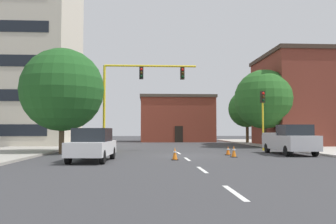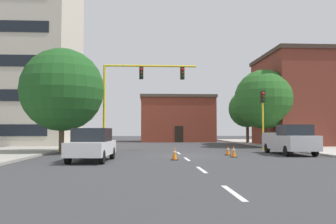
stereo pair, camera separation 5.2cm
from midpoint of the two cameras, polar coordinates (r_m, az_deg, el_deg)
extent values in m
plane|color=#38383A|center=(23.57, 2.16, -6.85)|extent=(160.00, 160.00, 0.00)
cube|color=#9E998E|center=(32.89, -20.56, -5.42)|extent=(6.00, 56.00, 0.14)
cube|color=#B2ADA3|center=(34.50, 21.01, -5.28)|extent=(6.00, 56.00, 0.14)
cube|color=silver|center=(9.81, 10.27, -12.37)|extent=(0.16, 2.40, 0.01)
cube|color=silver|center=(15.16, 5.30, -9.02)|extent=(0.16, 2.40, 0.01)
cube|color=silver|center=(20.59, 2.97, -7.41)|extent=(0.16, 2.40, 0.01)
cube|color=silver|center=(26.05, 1.62, -6.46)|extent=(0.16, 2.40, 0.01)
cube|color=beige|center=(43.50, -23.03, 8.12)|extent=(12.79, 11.82, 19.52)
cube|color=brown|center=(52.77, 1.32, -1.32)|extent=(10.27, 7.60, 6.14)
cube|color=#4C4238|center=(52.96, 1.32, 2.22)|extent=(10.57, 7.90, 0.40)
cube|color=black|center=(48.94, 1.69, -3.50)|extent=(1.10, 0.06, 2.20)
cube|color=brown|center=(41.63, 23.18, 1.42)|extent=(12.60, 9.83, 9.17)
cube|color=#3D2D23|center=(42.24, 23.05, 7.90)|extent=(12.90, 10.13, 0.40)
cube|color=yellow|center=(28.92, -10.12, -5.52)|extent=(1.80, 1.20, 0.55)
cylinder|color=yellow|center=(28.96, -10.06, 1.16)|extent=(0.20, 0.20, 6.20)
cylinder|color=yellow|center=(29.15, -2.82, 7.24)|extent=(7.28, 0.16, 0.16)
cube|color=black|center=(29.05, -4.26, 6.13)|extent=(0.32, 0.36, 0.95)
sphere|color=red|center=(28.91, -4.27, 6.72)|extent=(0.20, 0.20, 0.20)
sphere|color=#38280A|center=(28.87, -4.27, 6.17)|extent=(0.20, 0.20, 0.20)
sphere|color=black|center=(28.82, -4.27, 5.62)|extent=(0.20, 0.20, 0.20)
cube|color=black|center=(29.19, 2.22, 6.08)|extent=(0.32, 0.36, 0.95)
sphere|color=red|center=(29.04, 2.25, 6.67)|extent=(0.20, 0.20, 0.20)
sphere|color=#38280A|center=(29.00, 2.26, 6.13)|extent=(0.20, 0.20, 0.20)
sphere|color=black|center=(28.96, 2.26, 5.58)|extent=(0.20, 0.20, 0.20)
cylinder|color=yellow|center=(30.23, 14.65, -1.33)|extent=(0.14, 0.14, 4.80)
cube|color=black|center=(30.34, 14.60, 2.31)|extent=(0.32, 0.36, 0.95)
sphere|color=red|center=(30.19, 14.71, 2.86)|extent=(0.20, 0.20, 0.20)
sphere|color=#38280A|center=(30.16, 14.72, 2.33)|extent=(0.20, 0.20, 0.20)
sphere|color=black|center=(30.14, 14.72, 1.80)|extent=(0.20, 0.20, 0.20)
cylinder|color=brown|center=(26.22, -16.45, -3.83)|extent=(0.36, 0.36, 2.28)
sphere|color=#1E511E|center=(26.37, -16.35, 3.37)|extent=(5.78, 5.78, 5.78)
cylinder|color=#4C3823|center=(35.88, 14.91, -3.41)|extent=(0.36, 0.36, 2.48)
sphere|color=#286023|center=(36.00, 14.84, 1.96)|extent=(5.69, 5.69, 5.69)
cylinder|color=#4C3823|center=(45.55, 12.34, -3.26)|extent=(0.36, 0.36, 2.56)
sphere|color=#286023|center=(45.63, 12.30, 0.51)|extent=(4.58, 4.58, 4.58)
cube|color=#BCBCC1|center=(25.82, 18.47, -4.54)|extent=(2.01, 5.40, 0.95)
cube|color=#1E2328|center=(24.97, 19.21, -2.70)|extent=(1.84, 1.80, 0.70)
cube|color=#BCBCC1|center=(26.91, 17.50, -3.30)|extent=(2.00, 2.81, 0.16)
cylinder|color=black|center=(24.52, 22.06, -5.69)|extent=(0.22, 0.68, 0.68)
cylinder|color=black|center=(23.80, 18.12, -5.85)|extent=(0.22, 0.68, 0.68)
cylinder|color=black|center=(27.87, 18.79, -5.38)|extent=(0.22, 0.68, 0.68)
cylinder|color=black|center=(27.25, 15.27, -5.49)|extent=(0.22, 0.68, 0.68)
cube|color=white|center=(19.43, -11.90, -5.59)|extent=(2.13, 4.61, 0.70)
cube|color=#1E2328|center=(19.51, -11.82, -3.52)|extent=(1.84, 2.40, 0.70)
cylinder|color=black|center=(21.12, -13.24, -6.31)|extent=(0.26, 0.69, 0.68)
cylinder|color=black|center=(20.80, -8.78, -6.40)|extent=(0.26, 0.69, 0.68)
cylinder|color=black|center=(18.17, -15.50, -6.85)|extent=(0.26, 0.69, 0.68)
cylinder|color=black|center=(17.80, -10.34, -6.99)|extent=(0.26, 0.69, 0.68)
cube|color=black|center=(22.34, 10.26, -6.97)|extent=(0.36, 0.36, 0.04)
cone|color=orange|center=(22.32, 10.25, -6.05)|extent=(0.28, 0.28, 0.67)
cylinder|color=white|center=(22.32, 10.25, -5.85)|extent=(0.19, 0.19, 0.08)
cube|color=black|center=(24.17, 9.37, -6.66)|extent=(0.36, 0.36, 0.04)
cone|color=orange|center=(24.16, 9.36, -5.95)|extent=(0.28, 0.28, 0.56)
cylinder|color=white|center=(24.15, 9.36, -5.79)|extent=(0.19, 0.19, 0.08)
cube|color=black|center=(19.91, 1.01, -7.52)|extent=(0.36, 0.36, 0.04)
cone|color=orange|center=(19.88, 1.01, -6.50)|extent=(0.28, 0.28, 0.67)
cylinder|color=white|center=(19.88, 1.01, -6.27)|extent=(0.19, 0.19, 0.08)
camera|label=1|loc=(0.03, -90.05, 0.00)|focal=38.76mm
camera|label=2|loc=(0.03, 89.95, 0.00)|focal=38.76mm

